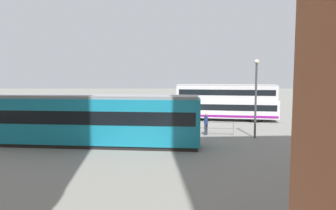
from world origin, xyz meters
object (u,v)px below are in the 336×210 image
object	(u,v)px
pedestrian_near_railing	(144,121)
pedestrian_crossing	(206,122)
tram_yellow	(94,120)
info_sign	(138,115)
double_decker_bus	(226,102)
street_lamp	(256,92)

from	to	relation	value
pedestrian_near_railing	pedestrian_crossing	distance (m)	5.43
tram_yellow	pedestrian_near_railing	size ratio (longest dim) A/B	9.13
tram_yellow	info_sign	bearing A→B (deg)	-125.08
double_decker_bus	info_sign	distance (m)	12.09
double_decker_bus	pedestrian_crossing	bearing A→B (deg)	69.46
double_decker_bus	info_sign	world-z (taller)	double_decker_bus
info_sign	double_decker_bus	bearing A→B (deg)	-136.25
double_decker_bus	pedestrian_near_railing	xyz separation A→B (m)	(8.34, 6.82, -1.05)
street_lamp	info_sign	bearing A→B (deg)	-8.29
pedestrian_crossing	info_sign	bearing A→B (deg)	-1.20
pedestrian_near_railing	street_lamp	world-z (taller)	street_lamp
double_decker_bus	info_sign	xyz separation A→B (m)	(8.73, 8.36, -0.32)
double_decker_bus	pedestrian_near_railing	bearing A→B (deg)	39.24
pedestrian_crossing	info_sign	world-z (taller)	info_sign
pedestrian_crossing	info_sign	xyz separation A→B (m)	(5.56, -0.12, 0.62)
tram_yellow	pedestrian_crossing	xyz separation A→B (m)	(-8.31, -3.80, -0.78)
double_decker_bus	street_lamp	world-z (taller)	street_lamp
double_decker_bus	info_sign	size ratio (longest dim) A/B	4.55
pedestrian_near_railing	pedestrian_crossing	bearing A→B (deg)	162.19
tram_yellow	street_lamp	bearing A→B (deg)	-167.89
pedestrian_near_railing	pedestrian_crossing	world-z (taller)	pedestrian_crossing
double_decker_bus	pedestrian_crossing	size ratio (longest dim) A/B	6.13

